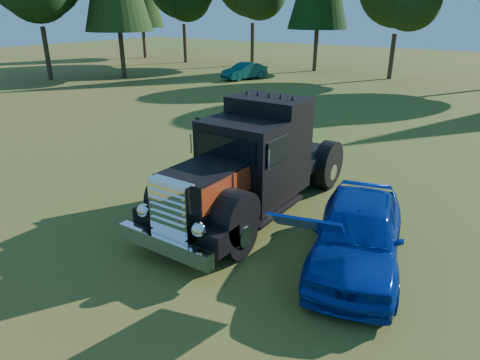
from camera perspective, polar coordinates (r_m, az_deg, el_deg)
The scene contains 6 objects.
ground at distance 9.73m, azimuth -8.36°, elevation -10.44°, with size 120.00×120.00×0.00m, color #325D1B.
diamond_t_truck at distance 11.28m, azimuth 1.40°, elevation 1.69°, with size 3.38×7.16×3.00m.
hotrod_coupe at distance 9.45m, azimuth 15.40°, elevation -6.74°, with size 2.87×4.77×1.89m.
spectator_near at distance 12.47m, azimuth -3.07°, elevation 1.42°, with size 0.60×0.39×1.64m, color #1E2648.
spectator_far at distance 12.51m, azimuth -3.89°, elevation 2.33°, with size 0.97×0.76×1.99m, color #1E2048.
distant_teal_car at distance 34.84m, azimuth 0.60°, elevation 14.32°, with size 1.34×3.83×1.26m, color #093A35.
Camera 1 is at (5.74, -5.94, 5.15)m, focal length 32.00 mm.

